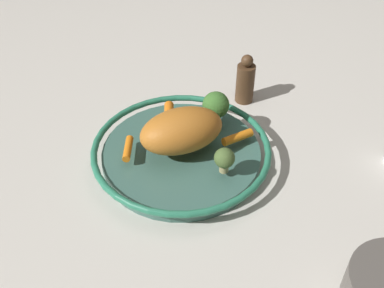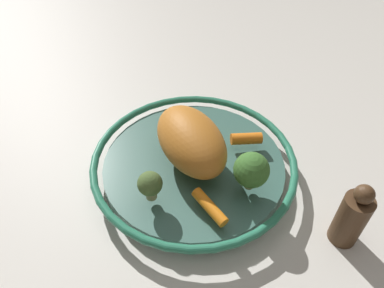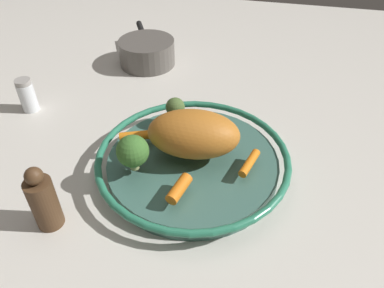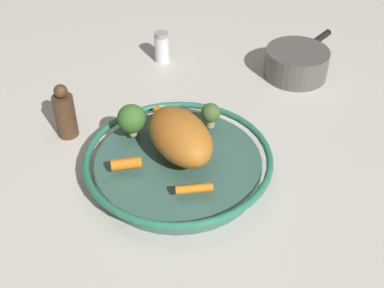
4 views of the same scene
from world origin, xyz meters
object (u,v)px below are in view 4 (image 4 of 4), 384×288
baby_carrot_left (127,166)px  broccoli_floret_mid (211,114)px  serving_bowl (178,163)px  saucepan (297,63)px  baby_carrot_near_rim (194,189)px  baby_carrot_center (166,116)px  roast_chicken_piece (180,136)px  broccoli_floret_small (132,119)px  salt_shaker (162,47)px  pepper_mill (65,113)px

baby_carrot_left → broccoli_floret_mid: 0.20m
serving_bowl → saucepan: 0.44m
baby_carrot_near_rim → saucepan: 0.50m
broccoli_floret_mid → baby_carrot_center: bearing=143.8°
roast_chicken_piece → broccoli_floret_small: bearing=126.1°
baby_carrot_center → baby_carrot_near_rim: 0.21m
broccoli_floret_mid → saucepan: broccoli_floret_mid is taller
salt_shaker → broccoli_floret_small: bearing=-118.8°
baby_carrot_left → pepper_mill: pepper_mill is taller
serving_bowl → roast_chicken_piece: bearing=21.1°
broccoli_floret_small → roast_chicken_piece: bearing=-53.9°
baby_carrot_center → pepper_mill: size_ratio=0.56×
broccoli_floret_mid → saucepan: size_ratio=0.24×
baby_carrot_center → pepper_mill: 0.20m
baby_carrot_left → serving_bowl: bearing=3.0°
broccoli_floret_small → pepper_mill: size_ratio=0.55×
baby_carrot_center → saucepan: 0.38m
roast_chicken_piece → broccoli_floret_mid: bearing=32.4°
serving_bowl → baby_carrot_near_rim: 0.10m
roast_chicken_piece → baby_carrot_near_rim: 0.11m
broccoli_floret_mid → salt_shaker: 0.35m
broccoli_floret_mid → baby_carrot_left: bearing=-162.0°
serving_bowl → baby_carrot_center: bearing=81.3°
baby_carrot_center → broccoli_floret_small: bearing=-164.6°
serving_bowl → baby_carrot_center: size_ratio=5.27×
serving_bowl → broccoli_floret_mid: (0.09, 0.05, 0.05)m
broccoli_floret_small → saucepan: broccoli_floret_small is taller
baby_carrot_near_rim → baby_carrot_left: bearing=132.0°
serving_bowl → salt_shaker: 0.42m
broccoli_floret_mid → saucepan: (0.29, 0.16, -0.04)m
saucepan → baby_carrot_left: bearing=-155.5°
baby_carrot_near_rim → broccoli_floret_small: (-0.05, 0.19, 0.03)m
baby_carrot_near_rim → roast_chicken_piece: bearing=81.4°
serving_bowl → pepper_mill: (-0.16, 0.19, 0.03)m
broccoli_floret_small → broccoli_floret_mid: (0.15, -0.03, -0.01)m
roast_chicken_piece → pepper_mill: 0.26m
roast_chicken_piece → pepper_mill: size_ratio=1.35×
baby_carrot_near_rim → saucepan: saucepan is taller
roast_chicken_piece → broccoli_floret_mid: roast_chicken_piece is taller
serving_bowl → salt_shaker: bearing=74.0°
pepper_mill → saucepan: size_ratio=0.57×
baby_carrot_left → baby_carrot_center: (0.11, 0.11, -0.00)m
serving_bowl → baby_carrot_left: 0.10m
roast_chicken_piece → baby_carrot_center: 0.11m
baby_carrot_left → baby_carrot_near_rim: bearing=-48.0°
roast_chicken_piece → salt_shaker: bearing=74.6°
baby_carrot_left → salt_shaker: (0.21, 0.40, -0.02)m
roast_chicken_piece → baby_carrot_center: bearing=83.8°
baby_carrot_center → saucepan: saucepan is taller
serving_bowl → baby_carrot_left: (-0.10, -0.00, 0.03)m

